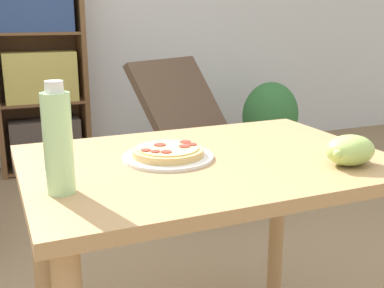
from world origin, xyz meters
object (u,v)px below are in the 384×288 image
Objects in this scene: bookshelf at (40,74)px; pizza_on_plate at (168,154)px; lounge_chair_far at (200,153)px; drink_bottle at (58,142)px; potted_plant_floor at (270,119)px; grape_bunch at (350,150)px.

pizza_on_plate is at bearing -88.08° from bookshelf.
lounge_chair_far is 1.39m from bookshelf.
lounge_chair_far is at bearing 62.81° from pizza_on_plate.
lounge_chair_far is (1.11, 1.69, -0.61)m from drink_bottle.
pizza_on_plate is at bearing -128.74° from potted_plant_floor.
bookshelf is at bearing 85.00° from drink_bottle.
lounge_chair_far is 0.99m from potted_plant_floor.
lounge_chair_far is (0.35, 1.78, -0.53)m from grape_bunch.
drink_bottle is at bearing 172.97° from grape_bunch.
grape_bunch is 0.76m from drink_bottle.
lounge_chair_far reaches higher than pizza_on_plate.
pizza_on_plate is at bearing 25.84° from drink_bottle.
grape_bunch is at bearing -79.38° from bookshelf.
lounge_chair_far is at bearing -149.11° from potted_plant_floor.
drink_bottle is (-0.75, 0.09, 0.08)m from grape_bunch.
potted_plant_floor is (1.64, 2.04, -0.44)m from pizza_on_plate.
lounge_chair_far is (0.79, 1.53, -0.50)m from pizza_on_plate.
drink_bottle is 2.99m from potted_plant_floor.
grape_bunch is (0.43, -0.25, 0.03)m from pizza_on_plate.
drink_bottle is at bearing -131.69° from potted_plant_floor.
grape_bunch is at bearing -29.67° from pizza_on_plate.
grape_bunch is 0.22× the size of potted_plant_floor.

